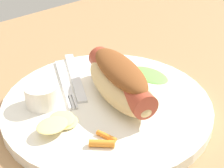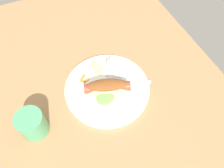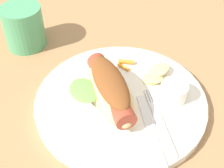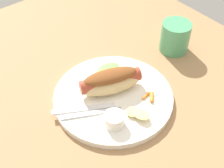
{
  "view_description": "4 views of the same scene",
  "coord_description": "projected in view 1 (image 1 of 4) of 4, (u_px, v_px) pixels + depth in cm",
  "views": [
    {
      "loc": [
        23.31,
        26.07,
        28.42
      ],
      "look_at": [
        -3.7,
        -2.66,
        4.1
      ],
      "focal_mm": 53.76,
      "sensor_mm": 36.0,
      "label": 1
    },
    {
      "loc": [
        -39.55,
        11.54,
        65.06
      ],
      "look_at": [
        -4.6,
        -3.93,
        5.51
      ],
      "focal_mm": 34.53,
      "sensor_mm": 36.0,
      "label": 2
    },
    {
      "loc": [
        -27.17,
        -31.03,
        40.52
      ],
      "look_at": [
        -3.6,
        -1.33,
        4.35
      ],
      "focal_mm": 50.33,
      "sensor_mm": 36.0,
      "label": 3
    },
    {
      "loc": [
        36.97,
        -35.27,
        57.04
      ],
      "look_at": [
        -3.21,
        -2.94,
        5.16
      ],
      "focal_mm": 49.34,
      "sensor_mm": 36.0,
      "label": 4
    }
  ],
  "objects": [
    {
      "name": "ground_plane",
      "position": [
        106.0,
        133.0,
        0.45
      ],
      "size": [
        120.0,
        90.0,
        1.8
      ],
      "primitive_type": "cube",
      "color": "#9E754C"
    },
    {
      "name": "plate",
      "position": [
        107.0,
        105.0,
        0.48
      ],
      "size": [
        29.43,
        29.43,
        1.6
      ],
      "primitive_type": "cylinder",
      "color": "white",
      "rests_on": "ground_plane"
    },
    {
      "name": "hot_dog",
      "position": [
        120.0,
        80.0,
        0.46
      ],
      "size": [
        11.65,
        16.93,
        5.88
      ],
      "rotation": [
        0.0,
        0.0,
        1.24
      ],
      "color": "#DBB77A",
      "rests_on": "plate"
    },
    {
      "name": "sauce_ramekin",
      "position": [
        42.0,
        95.0,
        0.46
      ],
      "size": [
        4.6,
        4.6,
        3.02
      ],
      "primitive_type": "cylinder",
      "color": "white",
      "rests_on": "plate"
    },
    {
      "name": "fork",
      "position": [
        65.0,
        81.0,
        0.51
      ],
      "size": [
        7.56,
        13.18,
        0.4
      ],
      "rotation": [
        0.0,
        0.0,
        1.1
      ],
      "color": "silver",
      "rests_on": "plate"
    },
    {
      "name": "knife",
      "position": [
        75.0,
        76.0,
        0.53
      ],
      "size": [
        8.57,
        13.66,
        0.36
      ],
      "primitive_type": "cube",
      "rotation": [
        0.0,
        0.0,
        1.05
      ],
      "color": "silver",
      "rests_on": "plate"
    },
    {
      "name": "chips_pile",
      "position": [
        59.0,
        122.0,
        0.42
      ],
      "size": [
        6.26,
        4.47,
        1.66
      ],
      "color": "#E7CE78",
      "rests_on": "plate"
    },
    {
      "name": "carrot_garnish",
      "position": [
        103.0,
        141.0,
        0.39
      ],
      "size": [
        3.3,
        3.46,
        0.88
      ],
      "color": "orange",
      "rests_on": "plate"
    }
  ]
}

